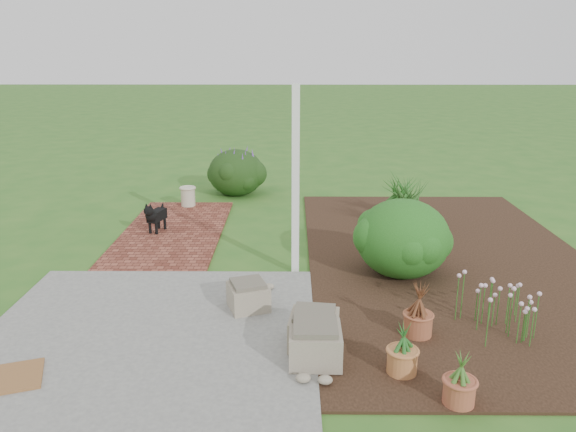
{
  "coord_description": "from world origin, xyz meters",
  "views": [
    {
      "loc": [
        0.26,
        -6.99,
        2.93
      ],
      "look_at": [
        0.2,
        0.4,
        0.7
      ],
      "focal_mm": 35.0,
      "sensor_mm": 36.0,
      "label": 1
    }
  ],
  "objects_px": {
    "stone_trough_near": "(314,330)",
    "evergreen_shrub": "(403,236)",
    "black_dog": "(155,215)",
    "cream_ceramic_urn": "(188,197)"
  },
  "relations": [
    {
      "from": "stone_trough_near",
      "to": "evergreen_shrub",
      "type": "height_order",
      "value": "evergreen_shrub"
    },
    {
      "from": "black_dog",
      "to": "cream_ceramic_urn",
      "type": "height_order",
      "value": "black_dog"
    },
    {
      "from": "black_dog",
      "to": "evergreen_shrub",
      "type": "xyz_separation_m",
      "value": [
        3.67,
        -1.68,
        0.22
      ]
    },
    {
      "from": "cream_ceramic_urn",
      "to": "evergreen_shrub",
      "type": "distance_m",
      "value": 4.75
    },
    {
      "from": "black_dog",
      "to": "evergreen_shrub",
      "type": "bearing_deg",
      "value": -7.51
    },
    {
      "from": "cream_ceramic_urn",
      "to": "black_dog",
      "type": "bearing_deg",
      "value": -98.56
    },
    {
      "from": "cream_ceramic_urn",
      "to": "evergreen_shrub",
      "type": "height_order",
      "value": "evergreen_shrub"
    },
    {
      "from": "cream_ceramic_urn",
      "to": "evergreen_shrub",
      "type": "relative_size",
      "value": 0.29
    },
    {
      "from": "stone_trough_near",
      "to": "black_dog",
      "type": "xyz_separation_m",
      "value": [
        -2.44,
        3.59,
        0.13
      ]
    },
    {
      "from": "stone_trough_near",
      "to": "black_dog",
      "type": "distance_m",
      "value": 4.34
    }
  ]
}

